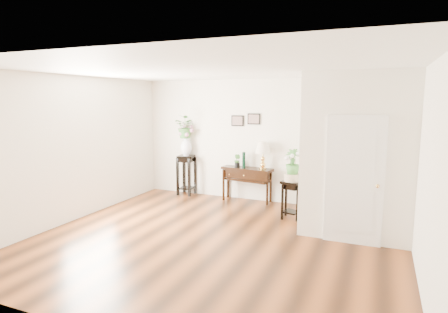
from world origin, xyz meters
The scene contains 21 objects.
floor centered at (0.00, 0.00, 0.00)m, with size 6.00×5.50×0.02m, color brown.
ceiling centered at (0.00, 0.00, 2.80)m, with size 6.00×5.50×0.02m, color white.
wall_back centered at (0.00, 2.75, 1.40)m, with size 6.00×0.02×2.80m, color silver.
wall_front centered at (0.00, -2.75, 1.40)m, with size 6.00×0.02×2.80m, color silver.
wall_left centered at (-3.00, 0.00, 1.40)m, with size 0.02×5.50×2.80m, color silver.
wall_right centered at (3.00, 0.00, 1.40)m, with size 0.02×5.50×2.80m, color silver.
partition centered at (2.10, 1.77, 1.40)m, with size 1.80×1.95×2.80m, color silver.
door centered at (2.10, 0.78, 1.05)m, with size 0.90×0.05×2.10m, color silver.
art_print_left centered at (-0.65, 2.73, 1.85)m, with size 0.30×0.02×0.25m, color black.
art_print_right centered at (-0.25, 2.73, 1.90)m, with size 0.30×0.02×0.25m, color black.
wall_ornament centered at (1.16, 1.90, 2.05)m, with size 0.51×0.51×0.07m, color #B9852E.
console_table centered at (-0.35, 2.57, 0.39)m, with size 1.18×0.39×0.79m, color black.
table_lamp centered at (0.03, 2.57, 1.14)m, with size 0.36×0.36×0.62m, color #E3AD4F.
green_vase centered at (-0.43, 2.57, 0.96)m, with size 0.07×0.07×0.36m, color black.
potted_plant centered at (-0.59, 2.57, 0.93)m, with size 0.16×0.13×0.29m, color #3A7A32.
plant_stand_a centered at (-1.93, 2.57, 0.49)m, with size 0.38×0.38×0.98m, color black.
porcelain_vase centered at (-1.93, 2.57, 1.20)m, with size 0.28×0.28×0.48m, color white, non-canonical shape.
lily_arrangement centered at (-1.93, 2.57, 1.66)m, with size 0.51×0.44×0.57m, color #3A7A32.
plant_stand_b centered at (0.90, 1.69, 0.38)m, with size 0.36×0.36×0.76m, color black.
ceramic_bowl centered at (0.90, 1.69, 0.84)m, with size 0.33×0.33×0.15m, color beige.
narcissus centered at (0.90, 1.69, 1.13)m, with size 0.29×0.29×0.51m, color #3A7A32.
Camera 1 is at (2.45, -5.44, 2.33)m, focal length 30.00 mm.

